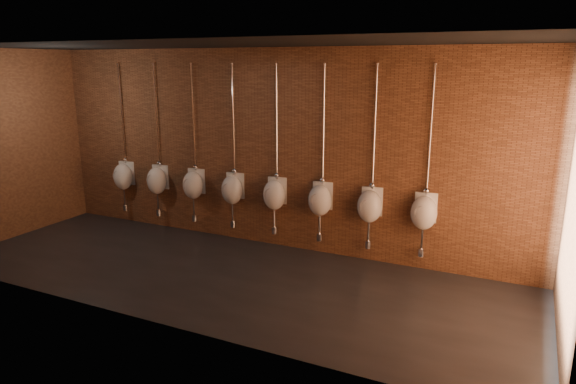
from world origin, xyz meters
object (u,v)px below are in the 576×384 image
urinal_6 (370,205)px  urinal_7 (424,212)px  urinal_2 (193,184)px  urinal_4 (275,194)px  urinal_3 (232,189)px  urinal_1 (157,180)px  urinal_0 (123,176)px  urinal_5 (320,199)px

urinal_6 → urinal_7: 0.79m
urinal_2 → urinal_7: size_ratio=1.00×
urinal_4 → urinal_6: (1.59, 0.00, 0.00)m
urinal_3 → urinal_1: bearing=180.0°
urinal_3 → urinal_0: bearing=180.0°
urinal_5 → urinal_0: bearing=180.0°
urinal_2 → urinal_5: (2.38, 0.00, 0.00)m
urinal_1 → urinal_2: 0.79m
urinal_0 → urinal_4: bearing=0.0°
urinal_0 → urinal_7: same height
urinal_0 → urinal_5: same height
urinal_2 → urinal_4: bearing=0.0°
urinal_0 → urinal_1: bearing=0.0°
urinal_6 → urinal_7: (0.79, 0.00, 0.00)m
urinal_4 → urinal_6: 1.59m
urinal_7 → urinal_4: bearing=180.0°
urinal_2 → urinal_4: 1.59m
urinal_3 → urinal_4: (0.79, 0.00, 0.00)m
urinal_3 → urinal_4: same height
urinal_3 → urinal_7: (3.18, 0.00, 0.00)m
urinal_3 → urinal_4: bearing=0.0°
urinal_3 → urinal_4: size_ratio=1.00×
urinal_2 → urinal_6: bearing=0.0°
urinal_2 → urinal_5: same height
urinal_2 → urinal_5: bearing=0.0°
urinal_1 → urinal_5: size_ratio=1.00×
urinal_7 → urinal_1: bearing=180.0°
urinal_0 → urinal_6: (4.76, 0.00, 0.00)m
urinal_4 → urinal_5: bearing=0.0°
urinal_5 → urinal_2: bearing=180.0°
urinal_5 → urinal_1: bearing=180.0°
urinal_5 → urinal_3: bearing=180.0°
urinal_1 → urinal_3: (1.59, 0.00, 0.00)m
urinal_5 → urinal_7: size_ratio=1.00×
urinal_1 → urinal_4: bearing=0.0°
urinal_3 → urinal_5: size_ratio=1.00×
urinal_2 → urinal_3: (0.79, 0.00, 0.00)m
urinal_1 → urinal_3: same height
urinal_2 → urinal_6: 3.18m
urinal_1 → urinal_2: bearing=0.0°
urinal_2 → urinal_7: 3.97m
urinal_2 → urinal_6: size_ratio=1.00×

